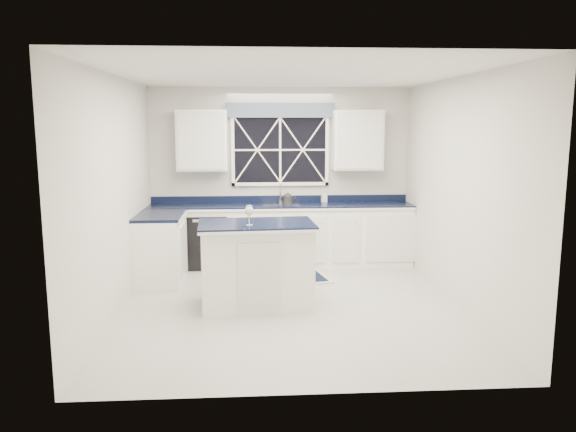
{
  "coord_description": "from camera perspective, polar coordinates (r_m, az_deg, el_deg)",
  "views": [
    {
      "loc": [
        -0.45,
        -6.44,
        2.16
      ],
      "look_at": [
        0.0,
        0.4,
        1.02
      ],
      "focal_mm": 35.0,
      "sensor_mm": 36.0,
      "label": 1
    }
  ],
  "objects": [
    {
      "name": "faucet",
      "position": [
        8.67,
        -0.77,
        2.4
      ],
      "size": [
        0.05,
        0.2,
        0.3
      ],
      "color": "#B5B5B7",
      "rests_on": "countertop"
    },
    {
      "name": "ground",
      "position": [
        6.81,
        0.22,
        -9.04
      ],
      "size": [
        4.5,
        4.5,
        0.0
      ],
      "primitive_type": "plane",
      "color": "#A2A39E",
      "rests_on": "ground"
    },
    {
      "name": "upper_cabinets",
      "position": [
        8.54,
        -0.76,
        7.7
      ],
      "size": [
        3.1,
        0.34,
        0.9
      ],
      "color": "white",
      "rests_on": "ground"
    },
    {
      "name": "soap_bottle",
      "position": [
        8.74,
        3.69,
        1.98
      ],
      "size": [
        0.09,
        0.09,
        0.18
      ],
      "primitive_type": "imported",
      "rotation": [
        0.0,
        0.0,
        0.2
      ],
      "color": "silver",
      "rests_on": "countertop"
    },
    {
      "name": "island",
      "position": [
        6.68,
        -3.2,
        -4.91
      ],
      "size": [
        1.39,
        0.9,
        1.0
      ],
      "rotation": [
        0.0,
        0.0,
        0.06
      ],
      "color": "white",
      "rests_on": "ground"
    },
    {
      "name": "rug",
      "position": [
        7.88,
        -0.19,
        -6.39
      ],
      "size": [
        1.31,
        0.95,
        0.02
      ],
      "rotation": [
        0.0,
        0.0,
        0.21
      ],
      "color": "#BABBB5",
      "rests_on": "ground"
    },
    {
      "name": "base_cabinets",
      "position": [
        8.4,
        -2.89,
        -2.31
      ],
      "size": [
        3.99,
        1.6,
        0.9
      ],
      "color": "white",
      "rests_on": "ground"
    },
    {
      "name": "countertop",
      "position": [
        8.5,
        -0.7,
        1.05
      ],
      "size": [
        3.98,
        0.64,
        0.04
      ],
      "primitive_type": "cube",
      "color": "black",
      "rests_on": "base_cabinets"
    },
    {
      "name": "back_wall",
      "position": [
        8.74,
        -0.81,
        4.12
      ],
      "size": [
        4.0,
        0.1,
        2.7
      ],
      "primitive_type": "cube",
      "color": "beige",
      "rests_on": "ground"
    },
    {
      "name": "window",
      "position": [
        8.67,
        -0.8,
        7.26
      ],
      "size": [
        1.65,
        0.09,
        1.26
      ],
      "color": "black",
      "rests_on": "ground"
    },
    {
      "name": "dishwasher",
      "position": [
        8.6,
        -8.04,
        -2.4
      ],
      "size": [
        0.6,
        0.58,
        0.82
      ],
      "primitive_type": "cube",
      "color": "black",
      "rests_on": "ground"
    },
    {
      "name": "wine_glass",
      "position": [
        6.4,
        -3.97,
        0.45
      ],
      "size": [
        0.1,
        0.1,
        0.23
      ],
      "color": "silver",
      "rests_on": "island"
    },
    {
      "name": "kettle",
      "position": [
        8.52,
        -0.03,
        1.79
      ],
      "size": [
        0.26,
        0.17,
        0.18
      ],
      "rotation": [
        0.0,
        0.0,
        0.07
      ],
      "color": "#2C2C2E",
      "rests_on": "countertop"
    }
  ]
}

